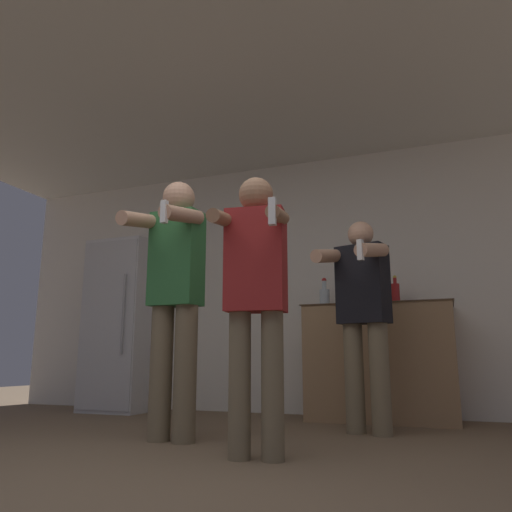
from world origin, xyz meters
TOP-DOWN VIEW (x-y plane):
  - ground_plane at (0.00, 0.00)m, footprint 14.00×14.00m
  - wall_back at (0.00, 3.09)m, footprint 7.00×0.06m
  - ceiling_slab at (0.00, 1.53)m, footprint 7.00×3.58m
  - refrigerator at (-1.93, 2.72)m, footprint 0.66×0.71m
  - counter at (0.67, 2.76)m, footprint 1.27×0.62m
  - bottle_tall_gin at (0.45, 2.85)m, footprint 0.07×0.07m
  - bottle_red_label at (0.68, 2.85)m, footprint 0.09×0.09m
  - bottle_green_wine at (0.57, 2.85)m, footprint 0.08×0.08m
  - bottle_dark_rum at (0.17, 2.85)m, footprint 0.09×0.09m
  - bottle_short_whiskey at (0.82, 2.85)m, footprint 0.07×0.07m
  - person_woman_foreground at (0.26, 0.80)m, footprint 0.43×0.48m
  - person_man_side at (-0.46, 1.15)m, footprint 0.44×0.54m
  - person_spectator_back at (0.67, 1.92)m, footprint 0.53×0.58m

SIDE VIEW (x-z plane):
  - ground_plane at x=0.00m, z-range 0.00..0.00m
  - counter at x=0.67m, z-range 0.00..0.99m
  - refrigerator at x=-1.93m, z-range 0.00..1.74m
  - person_spectator_back at x=0.67m, z-range 0.10..1.64m
  - person_woman_foreground at x=0.26m, z-range 0.13..1.67m
  - person_man_side at x=-0.46m, z-range 0.10..1.83m
  - bottle_red_label at x=0.68m, z-range 0.96..1.19m
  - bottle_dark_rum at x=0.17m, z-range 0.95..1.24m
  - bottle_short_whiskey at x=0.82m, z-range 0.96..1.23m
  - bottle_green_wine at x=0.57m, z-range 0.95..1.25m
  - bottle_tall_gin at x=0.45m, z-range 0.96..1.25m
  - wall_back at x=0.00m, z-range 0.00..2.55m
  - ceiling_slab at x=0.00m, z-range 2.55..2.60m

